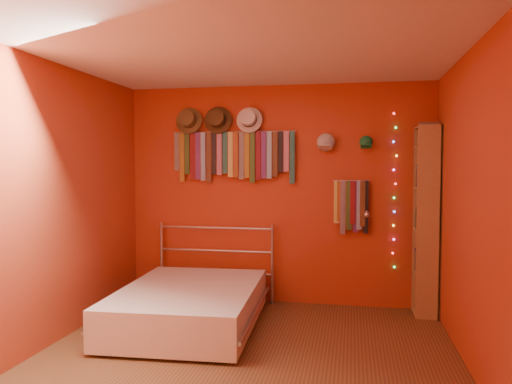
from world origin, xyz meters
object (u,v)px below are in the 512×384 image
Objects in this scene: reading_lamp at (367,214)px; bookshelf at (430,220)px; bed at (190,305)px; tie_rack at (233,154)px.

reading_lamp is 0.65m from bookshelf.
reading_lamp is 0.14× the size of bed.
bed is at bearing -153.76° from reading_lamp.
tie_rack is 0.76× the size of bed.
bookshelf is 1.05× the size of bed.
bookshelf reaches higher than reading_lamp.
bookshelf is (0.65, -0.01, -0.04)m from reading_lamp.
bookshelf is at bearing -4.10° from tie_rack.
tie_rack reaches higher than reading_lamp.
tie_rack is at bearing 175.90° from bookshelf.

